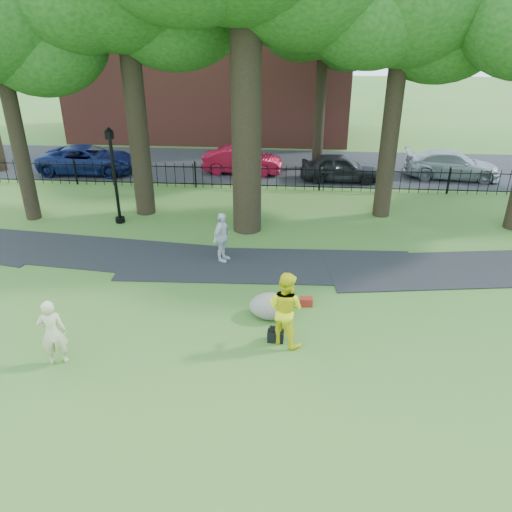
# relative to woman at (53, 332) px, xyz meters

# --- Properties ---
(ground) EXTENTS (120.00, 120.00, 0.00)m
(ground) POSITION_rel_woman_xyz_m (3.85, 1.66, -0.88)
(ground) COLOR #306222
(ground) RESTS_ON ground
(footpath) EXTENTS (36.07, 3.85, 0.03)m
(footpath) POSITION_rel_woman_xyz_m (4.85, 5.56, -0.88)
(footpath) COLOR black
(footpath) RESTS_ON ground
(street) EXTENTS (80.00, 7.00, 0.02)m
(street) POSITION_rel_woman_xyz_m (3.85, 17.66, -0.88)
(street) COLOR black
(street) RESTS_ON ground
(iron_fence) EXTENTS (44.00, 0.04, 1.20)m
(iron_fence) POSITION_rel_woman_xyz_m (3.85, 13.66, -0.28)
(iron_fence) COLOR black
(iron_fence) RESTS_ON ground
(brick_building) EXTENTS (18.00, 8.00, 12.00)m
(brick_building) POSITION_rel_woman_xyz_m (-0.15, 25.66, 5.12)
(brick_building) COLOR brown
(brick_building) RESTS_ON ground
(woman) EXTENTS (0.74, 0.60, 1.75)m
(woman) POSITION_rel_woman_xyz_m (0.00, 0.00, 0.00)
(woman) COLOR #C4BB86
(woman) RESTS_ON ground
(man) EXTENTS (1.24, 1.17, 2.03)m
(man) POSITION_rel_woman_xyz_m (5.53, 1.28, 0.14)
(man) COLOR yellow
(man) RESTS_ON ground
(pedestrian) EXTENTS (0.78, 1.12, 1.76)m
(pedestrian) POSITION_rel_woman_xyz_m (3.26, 5.82, 0.00)
(pedestrian) COLOR silver
(pedestrian) RESTS_ON ground
(boulder) EXTENTS (1.37, 1.12, 0.72)m
(boulder) POSITION_rel_woman_xyz_m (5.12, 2.51, -0.51)
(boulder) COLOR #675F56
(boulder) RESTS_ON ground
(lamppost) EXTENTS (0.38, 0.38, 3.87)m
(lamppost) POSITION_rel_woman_xyz_m (-1.40, 8.97, 1.02)
(lamppost) COLOR black
(lamppost) RESTS_ON ground
(backpack) EXTENTS (0.43, 0.28, 0.31)m
(backpack) POSITION_rel_woman_xyz_m (5.30, 1.30, -0.72)
(backpack) COLOR black
(backpack) RESTS_ON ground
(red_bag) EXTENTS (0.37, 0.24, 0.25)m
(red_bag) POSITION_rel_woman_xyz_m (6.12, 3.12, -0.75)
(red_bag) COLOR maroon
(red_bag) RESTS_ON ground
(red_sedan) EXTENTS (4.20, 1.68, 1.36)m
(red_sedan) POSITION_rel_woman_xyz_m (2.87, 16.25, -0.20)
(red_sedan) COLOR maroon
(red_sedan) RESTS_ON ground
(navy_van) EXTENTS (5.15, 2.45, 1.42)m
(navy_van) POSITION_rel_woman_xyz_m (-5.28, 15.67, -0.17)
(navy_van) COLOR #0E1847
(navy_van) RESTS_ON ground
(grey_car) EXTENTS (3.99, 1.63, 1.36)m
(grey_car) POSITION_rel_woman_xyz_m (7.94, 15.32, -0.20)
(grey_car) COLOR black
(grey_car) RESTS_ON ground
(silver_car) EXTENTS (4.95, 2.47, 1.38)m
(silver_car) POSITION_rel_woman_xyz_m (13.69, 16.26, -0.19)
(silver_car) COLOR #909498
(silver_car) RESTS_ON ground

